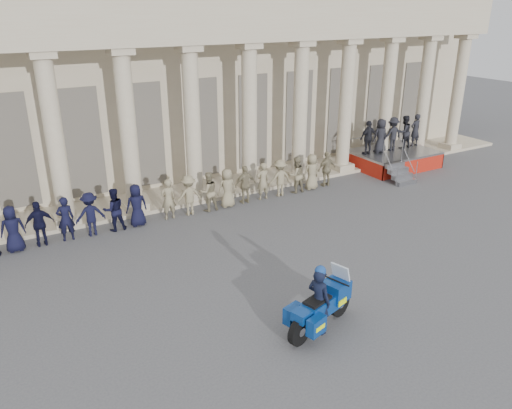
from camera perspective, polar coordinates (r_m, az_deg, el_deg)
The scene contains 6 objects.
ground at distance 14.26m, azimuth 1.41°, elevation -10.72°, with size 90.00×90.00×0.00m, color #464648.
building at distance 25.96m, azimuth -16.21°, elevation 14.03°, with size 40.00×12.50×9.00m.
officer_rank at distance 18.55m, azimuth -18.91°, elevation -1.15°, with size 22.23×0.61×1.61m.
reviewing_stand at distance 26.09m, azimuth 15.35°, elevation 7.02°, with size 4.13×3.95×2.50m.
motorcycle at distance 12.84m, azimuth 7.49°, elevation -11.42°, with size 2.36×1.28×1.55m.
rider at distance 12.61m, azimuth 7.19°, elevation -10.71°, with size 0.59×0.74×1.86m.
Camera 1 is at (-6.31, -10.24, 7.67)m, focal length 35.00 mm.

